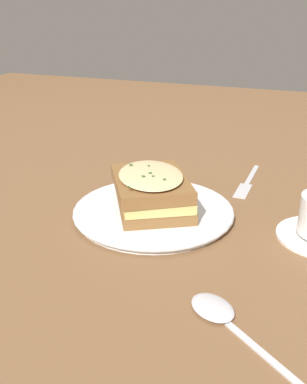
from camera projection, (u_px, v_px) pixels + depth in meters
name	position (u px, v px, depth m)	size (l,w,h in m)	color
ground_plane	(164.00, 226.00, 0.68)	(2.40, 2.40, 0.00)	brown
dinner_plate	(153.00, 211.00, 0.70)	(0.25, 0.25, 0.01)	white
sandwich	(152.00, 191.00, 0.69)	(0.17, 0.18, 0.06)	brown
fork	(246.00, 184.00, 0.83)	(0.02, 0.17, 0.00)	silver
spoon	(218.00, 312.00, 0.48)	(0.14, 0.12, 0.01)	silver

